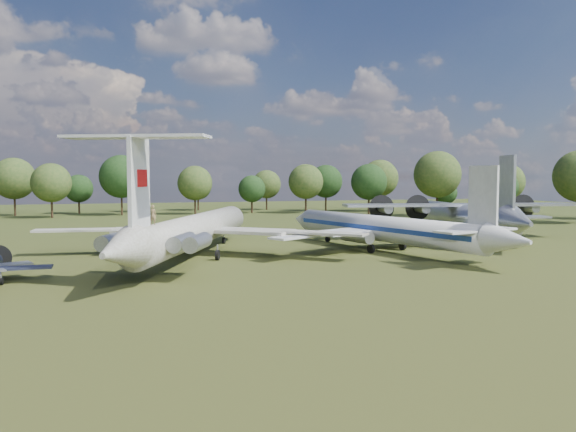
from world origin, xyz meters
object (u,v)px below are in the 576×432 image
object	(u,v)px
person_on_il62	(153,215)
tu104_jet	(382,233)
il62_airliner	(197,236)
an12_transport	(463,222)

from	to	relation	value
person_on_il62	tu104_jet	bearing A→B (deg)	-133.46
il62_airliner	tu104_jet	size ratio (longest dim) A/B	1.15
il62_airliner	person_on_il62	distance (m)	14.92
tu104_jet	person_on_il62	world-z (taller)	person_on_il62
il62_airliner	person_on_il62	bearing A→B (deg)	-90.00
il62_airliner	tu104_jet	world-z (taller)	il62_airliner
tu104_jet	person_on_il62	xyz separation A→B (m)	(-29.70, -12.32, 3.81)
person_on_il62	an12_transport	bearing A→B (deg)	-131.79
tu104_jet	person_on_il62	distance (m)	32.38
il62_airliner	an12_transport	xyz separation A→B (m)	(42.30, 8.32, 0.12)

